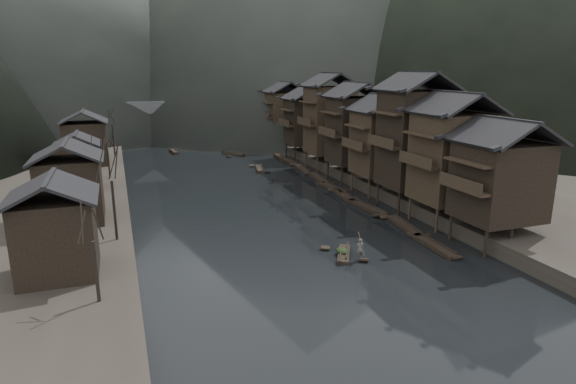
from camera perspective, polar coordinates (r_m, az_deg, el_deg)
name	(u,v)px	position (r m, az deg, el deg)	size (l,w,h in m)	color
water	(293,238)	(47.69, 0.66, -5.48)	(300.00, 300.00, 0.00)	black
right_bank	(390,148)	(97.56, 11.94, 5.15)	(40.00, 200.00, 1.80)	#2D2823
stilt_houses	(361,121)	(69.93, 8.61, 8.28)	(9.00, 67.60, 16.15)	black
left_houses	(76,159)	(63.24, -23.84, 3.60)	(8.10, 53.20, 8.73)	black
bare_trees	(106,149)	(62.66, -20.77, 4.79)	(3.97, 62.60, 7.93)	black
moored_sampans	(330,185)	(67.99, 4.96, 0.79)	(2.97, 57.16, 0.47)	black
midriver_boats	(221,151)	(96.74, -7.93, 4.83)	(15.22, 44.79, 0.45)	black
stone_bridge	(187,117)	(115.62, -11.91, 8.69)	(40.00, 6.00, 9.00)	#4C4C4F
hero_sampan	(344,254)	(43.58, 6.64, -7.27)	(2.96, 4.52, 0.43)	black
cargo_heap	(342,247)	(43.50, 6.43, -6.54)	(1.04, 1.36, 0.62)	black
boatman	(360,246)	(42.32, 8.52, -6.35)	(0.67, 0.44, 1.84)	#575759
bamboo_pole	(363,216)	(41.54, 8.90, -2.88)	(0.06, 0.06, 4.33)	#8C7A51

